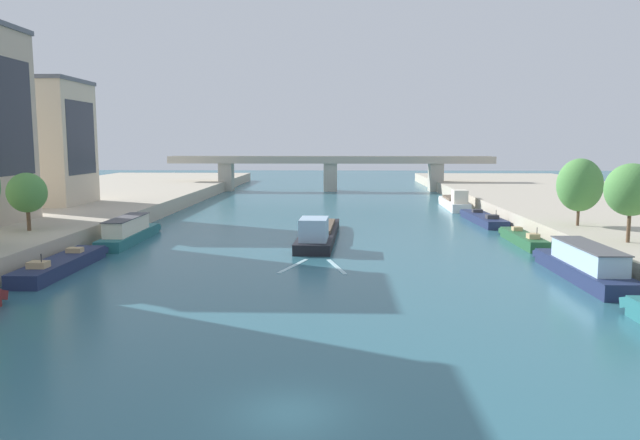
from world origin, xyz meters
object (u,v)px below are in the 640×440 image
moored_boat_right_upstream (454,202)px  barge_midriver (318,232)px  moored_boat_left_far (62,264)px  tree_left_second (27,193)px  bridge_far (330,168)px  moored_boat_right_second (523,238)px  moored_boat_right_midway (584,265)px  tree_right_distant (580,185)px  tree_right_end_of_row (631,190)px  moored_boat_left_near (129,231)px  moored_boat_right_downstream (483,218)px

moored_boat_right_upstream → barge_midriver: bearing=-122.4°
moored_boat_left_far → moored_boat_right_upstream: size_ratio=0.88×
tree_left_second → bridge_far: (27.05, 72.54, -0.82)m
barge_midriver → moored_boat_right_second: barge_midriver is taller
moored_boat_right_midway → tree_left_second: size_ratio=2.68×
moored_boat_left_far → tree_right_distant: bearing=16.3°
moored_boat_left_far → bridge_far: bridge_far is taller
tree_right_end_of_row → moored_boat_left_near: bearing=166.5°
moored_boat_right_midway → tree_left_second: 48.49m
moored_boat_right_second → tree_right_distant: bearing=-11.5°
moored_boat_right_second → tree_right_end_of_row: bearing=-65.1°
tree_left_second → bridge_far: size_ratio=0.08×
moored_boat_left_far → moored_boat_right_downstream: moored_boat_left_far is taller
moored_boat_right_second → moored_boat_left_far: bearing=-160.5°
moored_boat_right_midway → bridge_far: 84.83m
tree_right_distant → bridge_far: bearing=110.7°
tree_right_distant → moored_boat_right_midway: bearing=-109.4°
moored_boat_right_upstream → tree_right_end_of_row: tree_right_end_of_row is taller
moored_boat_right_upstream → tree_right_distant: tree_right_distant is taller
moored_boat_left_near → moored_boat_right_midway: size_ratio=0.99×
barge_midriver → bridge_far: 65.34m
moored_boat_right_downstream → moored_boat_right_upstream: size_ratio=0.95×
moored_boat_left_near → moored_boat_right_second: (40.31, 0.21, -0.55)m
moored_boat_left_far → tree_right_distant: tree_right_distant is taller
moored_boat_left_near → moored_boat_right_upstream: bearing=39.8°
bridge_far → moored_boat_right_second: bearing=-72.8°
moored_boat_right_downstream → barge_midriver: bearing=-143.6°
moored_boat_left_far → tree_right_distant: size_ratio=2.04×
moored_boat_left_far → moored_boat_right_downstream: size_ratio=0.93×
moored_boat_right_midway → moored_boat_right_upstream: bearing=90.5°
moored_boat_left_near → tree_right_end_of_row: bearing=-13.5°
moored_boat_left_near → bridge_far: bridge_far is taller
barge_midriver → moored_boat_right_second: 20.81m
moored_boat_right_upstream → bridge_far: (-19.84, 33.49, 3.79)m
moored_boat_right_upstream → moored_boat_right_second: bearing=-88.9°
moored_boat_right_upstream → moored_boat_right_midway: bearing=-89.5°
moored_boat_left_near → tree_left_second: 10.40m
tree_left_second → moored_boat_left_near: bearing=39.5°
moored_boat_right_midway → tree_right_end_of_row: tree_right_end_of_row is taller
moored_boat_right_second → moored_boat_right_downstream: size_ratio=0.79×
moored_boat_right_second → bridge_far: size_ratio=0.17×
bridge_far → tree_right_distant: bearing=-69.3°
moored_boat_right_second → tree_left_second: size_ratio=2.12×
moored_boat_right_midway → moored_boat_right_second: 15.95m
moored_boat_left_far → tree_right_distant: 47.97m
moored_boat_right_midway → tree_right_distant: (5.27, 14.92, 4.93)m
barge_midriver → moored_boat_right_second: bearing=-3.1°
moored_boat_right_downstream → tree_left_second: tree_left_second is taller
moored_boat_right_midway → tree_right_end_of_row: (5.42, 4.83, 5.25)m
moored_boat_right_second → moored_boat_right_upstream: 32.88m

